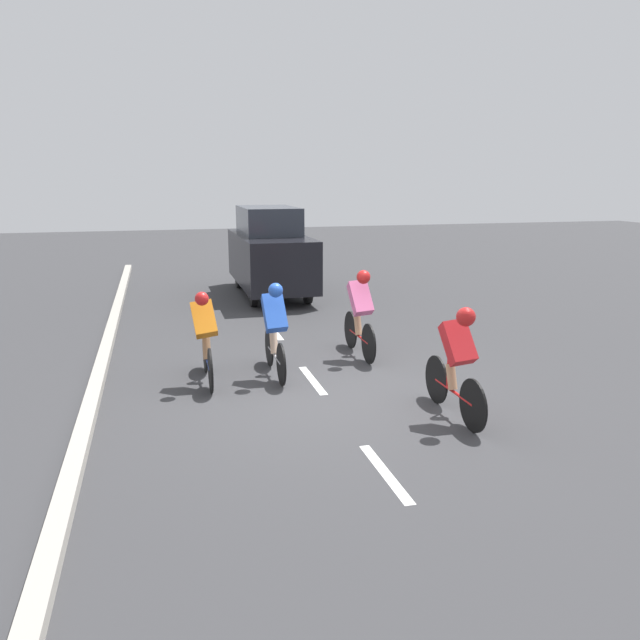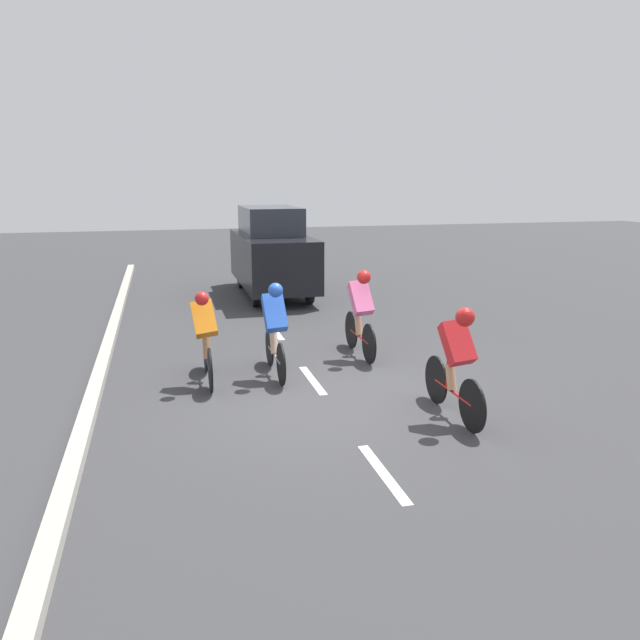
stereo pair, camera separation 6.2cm
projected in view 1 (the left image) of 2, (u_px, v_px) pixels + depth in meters
The scene contains 10 objects.
ground_plane at pixel (324, 394), 9.02m from camera, with size 60.00×60.00×0.00m, color #38383A.
lane_stripe_near at pixel (385, 473), 6.63m from camera, with size 0.12×1.40×0.01m, color white.
lane_stripe_mid at pixel (312, 380), 9.64m from camera, with size 0.12×1.40×0.01m, color white.
lane_stripe_far at pixel (275, 332), 12.66m from camera, with size 0.12×1.40×0.01m, color white.
curb at pixel (94, 394), 8.84m from camera, with size 0.20×26.38×0.14m, color #A8A399.
cyclist_pink at pixel (360, 311), 10.72m from camera, with size 0.37×1.70×1.56m.
cyclist_orange at pixel (205, 335), 9.34m from camera, with size 0.39×1.67×1.46m.
cyclist_red at pixel (457, 358), 7.94m from camera, with size 0.37×1.72×1.53m.
cyclist_blue at pixel (275, 327), 9.65m from camera, with size 0.35×1.67×1.53m.
support_car at pixel (270, 252), 16.37m from camera, with size 1.70×4.35×2.31m.
Camera 1 is at (2.21, 8.26, 3.07)m, focal length 35.00 mm.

